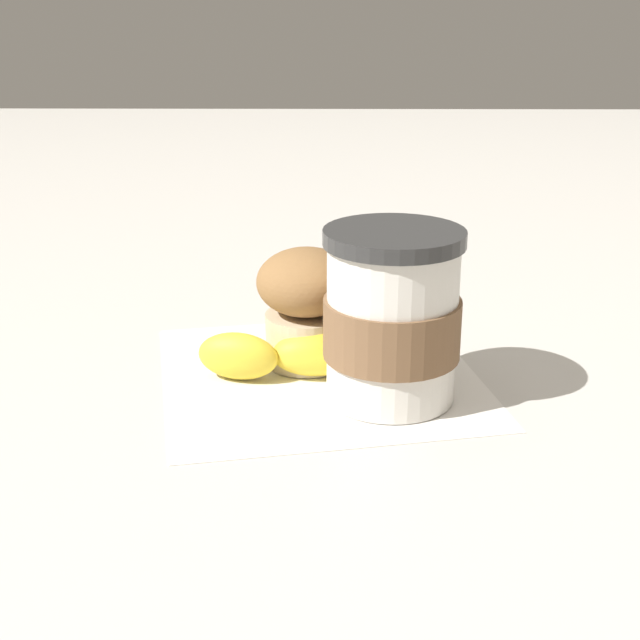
# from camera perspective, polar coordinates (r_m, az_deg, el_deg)

# --- Properties ---
(ground_plane) EXTENTS (3.00, 3.00, 0.00)m
(ground_plane) POSITION_cam_1_polar(r_m,az_deg,el_deg) (0.64, -0.00, -3.61)
(ground_plane) COLOR beige
(paper_napkin) EXTENTS (0.26, 0.26, 0.00)m
(paper_napkin) POSITION_cam_1_polar(r_m,az_deg,el_deg) (0.64, -0.00, -3.55)
(paper_napkin) COLOR white
(paper_napkin) RESTS_ON ground_plane
(coffee_cup) EXTENTS (0.09, 0.09, 0.12)m
(coffee_cup) POSITION_cam_1_polar(r_m,az_deg,el_deg) (0.59, 4.63, 0.11)
(coffee_cup) COLOR silver
(coffee_cup) RESTS_ON paper_napkin
(muffin) EXTENTS (0.07, 0.07, 0.09)m
(muffin) POSITION_cam_1_polar(r_m,az_deg,el_deg) (0.64, -0.87, 1.16)
(muffin) COLOR beige
(muffin) RESTS_ON paper_napkin
(banana) EXTENTS (0.17, 0.08, 0.03)m
(banana) POSITION_cam_1_polar(r_m,az_deg,el_deg) (0.64, -0.19, -1.82)
(banana) COLOR yellow
(banana) RESTS_ON paper_napkin
(wooden_stirrer) EXTENTS (0.11, 0.03, 0.00)m
(wooden_stirrer) POSITION_cam_1_polar(r_m,az_deg,el_deg) (0.82, 1.84, 2.08)
(wooden_stirrer) COLOR #9E7547
(wooden_stirrer) RESTS_ON ground_plane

